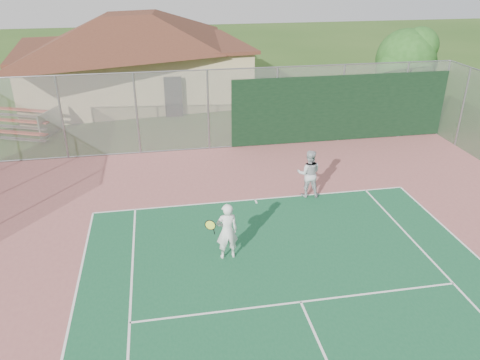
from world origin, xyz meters
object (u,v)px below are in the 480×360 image
bleachers (17,124)px  player_white_front (227,232)px  player_grey_back (309,174)px  tree (407,60)px  clubhouse (133,48)px

bleachers → player_white_front: bearing=-32.6°
player_grey_back → bleachers: bearing=-21.7°
tree → player_grey_back: size_ratio=2.76×
player_white_front → clubhouse: bearing=-85.4°
clubhouse → bleachers: size_ratio=3.80×
player_grey_back → player_white_front: bearing=57.9°
bleachers → player_white_front: 14.22m
bleachers → player_white_front: size_ratio=2.24×
player_white_front → tree: bearing=-139.6°
bleachers → player_white_front: player_white_front is taller
tree → player_grey_back: 10.54m
tree → player_white_front: size_ratio=2.80×
clubhouse → player_grey_back: clubhouse is taller
clubhouse → bleachers: clubhouse is taller
player_grey_back → clubhouse: bearing=-52.3°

